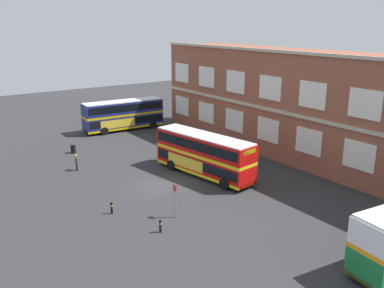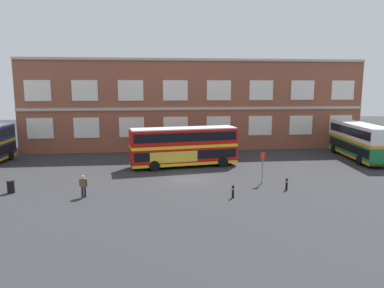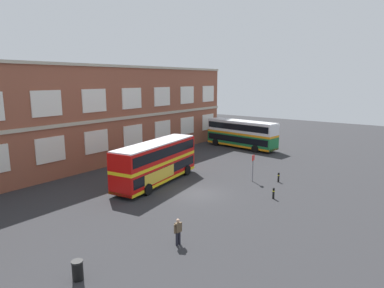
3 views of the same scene
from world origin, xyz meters
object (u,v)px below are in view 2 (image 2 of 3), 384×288
(bus_stand_flag, at_px, (262,165))
(station_litter_bin, at_px, (11,187))
(safety_bollard_west, at_px, (287,184))
(safety_bollard_east, at_px, (233,191))
(double_decker_far, at_px, (359,140))
(double_decker_middle, at_px, (184,146))
(waiting_passenger, at_px, (83,185))

(bus_stand_flag, distance_m, station_litter_bin, 20.52)
(safety_bollard_west, relative_size, safety_bollard_east, 1.00)
(double_decker_far, height_order, safety_bollard_west, double_decker_far)
(double_decker_middle, bearing_deg, bus_stand_flag, -49.98)
(double_decker_far, bearing_deg, waiting_passenger, -158.36)
(double_decker_middle, xyz_separation_m, bus_stand_flag, (6.13, -7.30, -0.51))
(waiting_passenger, relative_size, safety_bollard_west, 1.79)
(waiting_passenger, bearing_deg, station_litter_bin, 163.32)
(double_decker_middle, relative_size, bus_stand_flag, 4.17)
(double_decker_far, relative_size, safety_bollard_west, 11.81)
(station_litter_bin, xyz_separation_m, safety_bollard_west, (21.85, -1.59, -0.03))
(double_decker_middle, relative_size, waiting_passenger, 6.63)
(double_decker_middle, distance_m, waiting_passenger, 12.87)
(double_decker_far, relative_size, waiting_passenger, 6.60)
(station_litter_bin, bearing_deg, safety_bollard_east, -10.39)
(double_decker_middle, bearing_deg, waiting_passenger, -131.26)
(double_decker_middle, bearing_deg, safety_bollard_west, -51.58)
(station_litter_bin, distance_m, safety_bollard_east, 17.37)
(safety_bollard_east, bearing_deg, safety_bollard_west, 17.92)
(double_decker_far, xyz_separation_m, waiting_passenger, (-28.72, -11.39, -1.22))
(double_decker_far, relative_size, safety_bollard_east, 11.81)
(bus_stand_flag, xyz_separation_m, safety_bollard_west, (1.37, -2.16, -1.14))
(waiting_passenger, xyz_separation_m, safety_bollard_west, (15.95, 0.18, -0.44))
(waiting_passenger, xyz_separation_m, safety_bollard_east, (11.19, -1.36, -0.44))
(waiting_passenger, bearing_deg, bus_stand_flag, 9.10)
(bus_stand_flag, bearing_deg, station_litter_bin, -178.41)
(double_decker_middle, bearing_deg, station_litter_bin, -151.27)
(double_decker_far, bearing_deg, safety_bollard_west, -138.70)
(double_decker_middle, xyz_separation_m, safety_bollard_west, (7.50, -9.46, -1.66))
(station_litter_bin, xyz_separation_m, safety_bollard_east, (17.08, -3.13, -0.03))
(bus_stand_flag, bearing_deg, safety_bollard_west, -57.59)
(station_litter_bin, distance_m, safety_bollard_west, 21.91)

